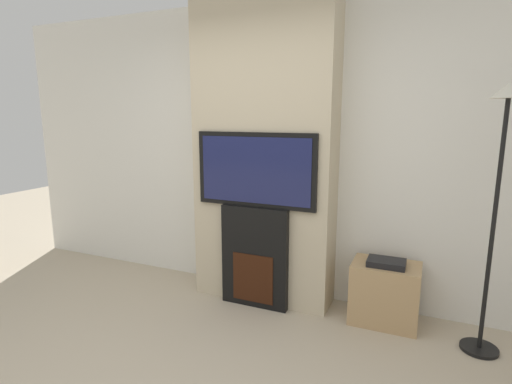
# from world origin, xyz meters

# --- Properties ---
(wall_back) EXTENTS (6.00, 0.06, 2.70)m
(wall_back) POSITION_xyz_m (0.00, 2.03, 1.35)
(wall_back) COLOR silver
(wall_back) RESTS_ON ground_plane
(chimney_breast) EXTENTS (1.26, 0.37, 2.70)m
(chimney_breast) POSITION_xyz_m (0.00, 1.81, 1.35)
(chimney_breast) COLOR beige
(chimney_breast) RESTS_ON ground_plane
(fireplace) EXTENTS (0.61, 0.15, 0.91)m
(fireplace) POSITION_xyz_m (0.00, 1.63, 0.45)
(fireplace) COLOR black
(fireplace) RESTS_ON ground_plane
(television) EXTENTS (1.08, 0.07, 0.64)m
(television) POSITION_xyz_m (0.00, 1.62, 1.23)
(television) COLOR black
(television) RESTS_ON fireplace
(floor_lamp) EXTENTS (0.26, 0.26, 1.89)m
(floor_lamp) POSITION_xyz_m (1.79, 1.61, 1.28)
(floor_lamp) COLOR black
(floor_lamp) RESTS_ON ground_plane
(media_stand) EXTENTS (0.53, 0.37, 0.55)m
(media_stand) POSITION_xyz_m (1.10, 1.76, 0.26)
(media_stand) COLOR tan
(media_stand) RESTS_ON ground_plane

